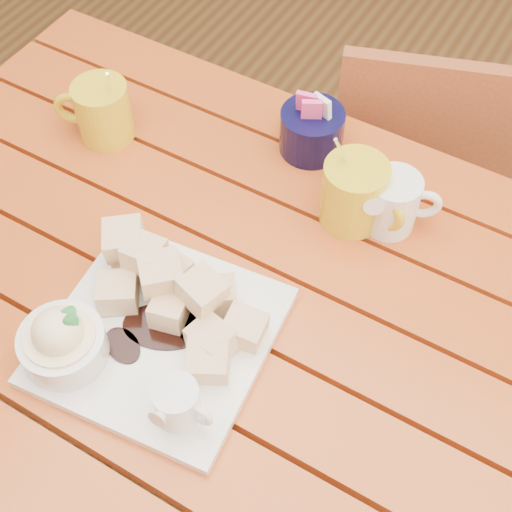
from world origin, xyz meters
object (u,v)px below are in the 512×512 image
Objects in this scene: table at (230,326)px; coffee_mug_left at (102,111)px; dessert_plate at (140,327)px; coffee_mug_right at (355,193)px; chair_far at (425,176)px.

table is 8.15× the size of coffee_mug_left.
table is 0.20m from dessert_plate.
coffee_mug_right is (0.42, 0.04, 0.00)m from coffee_mug_left.
dessert_plate reaches higher than table.
chair_far is at bearing 80.11° from table.
coffee_mug_left is at bearing 154.59° from table.
dessert_plate is 2.08× the size of coffee_mug_left.
coffee_mug_left reaches higher than dessert_plate.
coffee_mug_right reaches higher than coffee_mug_left.
chair_far is (0.11, 0.60, -0.17)m from table.
table is at bearing -105.09° from coffee_mug_right.
coffee_mug_right is (0.09, 0.20, 0.16)m from table.
coffee_mug_left is 0.43m from coffee_mug_right.
dessert_plate is 0.40m from coffee_mug_left.
dessert_plate is 0.36m from coffee_mug_right.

